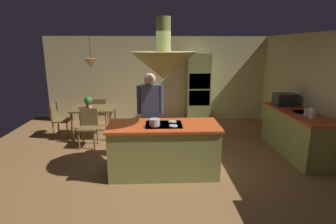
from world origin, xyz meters
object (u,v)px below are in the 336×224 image
at_px(kitchen_island, 164,149).
at_px(chair_at_corner, 59,118).
at_px(canister_flour, 313,113).
at_px(canister_sugar, 307,112).
at_px(person_at_island, 150,110).
at_px(cup_on_table, 90,108).
at_px(chair_facing_island, 88,125).
at_px(oven_tower, 198,89).
at_px(cooking_pot_on_cooktop, 155,122).
at_px(microwave_on_counter, 285,100).
at_px(dining_table, 94,112).
at_px(potted_plant_on_table, 88,102).
at_px(chair_by_back_wall, 100,111).

xyz_separation_m(kitchen_island, chair_at_corner, (-2.60, 2.10, 0.04)).
xyz_separation_m(canister_flour, canister_sugar, (0.00, 0.18, -0.03)).
distance_m(person_at_island, cup_on_table, 1.92).
distance_m(kitchen_island, chair_facing_island, 2.24).
distance_m(cup_on_table, canister_sugar, 4.80).
distance_m(oven_tower, cooking_pot_on_cooktop, 3.60).
relative_size(person_at_island, chair_facing_island, 2.02).
relative_size(canister_flour, microwave_on_counter, 0.43).
distance_m(person_at_island, canister_flour, 3.12).
bearing_deg(canister_sugar, chair_facing_island, 167.65).
bearing_deg(cup_on_table, dining_table, 77.95).
height_order(oven_tower, canister_flour, oven_tower).
height_order(oven_tower, cup_on_table, oven_tower).
height_order(chair_at_corner, cooking_pot_on_cooktop, cooking_pot_on_cooktop).
xyz_separation_m(cup_on_table, cooking_pot_on_cooktop, (1.58, -2.02, 0.20)).
relative_size(chair_facing_island, microwave_on_counter, 1.89).
bearing_deg(canister_flour, microwave_on_counter, 90.00).
distance_m(kitchen_island, microwave_on_counter, 3.23).
xyz_separation_m(kitchen_island, microwave_on_counter, (2.84, 1.42, 0.60)).
bearing_deg(chair_facing_island, oven_tower, 32.51).
xyz_separation_m(kitchen_island, potted_plant_on_table, (-1.81, 2.04, 0.46)).
height_order(kitchen_island, chair_by_back_wall, kitchen_island).
xyz_separation_m(person_at_island, cup_on_table, (-1.49, 1.19, -0.21)).
distance_m(canister_flour, canister_sugar, 0.18).
bearing_deg(chair_at_corner, canister_flour, -108.44).
xyz_separation_m(chair_at_corner, canister_flour, (5.44, -1.82, 0.52)).
height_order(chair_by_back_wall, microwave_on_counter, microwave_on_counter).
distance_m(kitchen_island, potted_plant_on_table, 2.76).
bearing_deg(cooking_pot_on_cooktop, microwave_on_counter, 27.29).
bearing_deg(canister_sugar, chair_at_corner, 163.28).
relative_size(chair_at_corner, potted_plant_on_table, 2.90).
xyz_separation_m(person_at_island, chair_by_back_wall, (-1.45, 2.04, -0.51)).
bearing_deg(chair_by_back_wall, cooking_pot_on_cooktop, 118.21).
distance_m(chair_facing_island, cup_on_table, 0.53).
height_order(dining_table, canister_flour, canister_flour).
xyz_separation_m(chair_by_back_wall, chair_at_corner, (-0.90, -0.64, 0.00)).
distance_m(dining_table, chair_by_back_wall, 0.66).
height_order(chair_facing_island, cooking_pot_on_cooktop, cooking_pot_on_cooktop).
bearing_deg(cooking_pot_on_cooktop, canister_sugar, 11.22).
bearing_deg(canister_sugar, potted_plant_on_table, 161.34).
height_order(chair_at_corner, canister_flour, canister_flour).
xyz_separation_m(dining_table, chair_at_corner, (-0.90, -0.00, -0.15)).
relative_size(potted_plant_on_table, canister_flour, 1.51).
bearing_deg(oven_tower, cup_on_table, -154.56).
relative_size(kitchen_island, canister_flour, 9.87).
height_order(kitchen_island, chair_at_corner, kitchen_island).
height_order(chair_facing_island, cup_on_table, chair_facing_island).
relative_size(chair_at_corner, canister_sugar, 6.03).
height_order(person_at_island, canister_flour, person_at_island).
xyz_separation_m(dining_table, potted_plant_on_table, (-0.11, -0.06, 0.27)).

